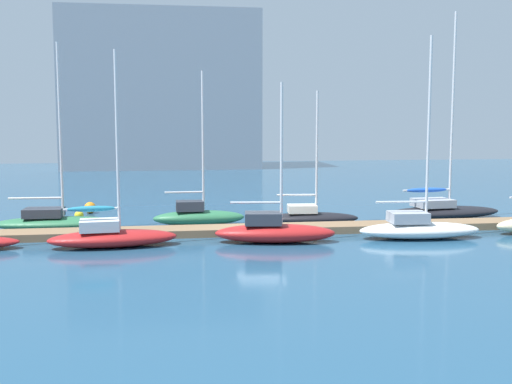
{
  "coord_description": "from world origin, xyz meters",
  "views": [
    {
      "loc": [
        -5.03,
        -32.41,
        5.96
      ],
      "look_at": [
        0.0,
        2.0,
        2.0
      ],
      "focal_mm": 43.44,
      "sensor_mm": 36.0,
      "label": 1
    }
  ],
  "objects_px": {
    "sailboat_3": "(198,215)",
    "sailboat_4": "(274,231)",
    "sailboat_6": "(418,227)",
    "sailboat_5": "(310,216)",
    "mooring_buoy_orange": "(90,208)",
    "sailboat_1": "(55,221)",
    "sailboat_2": "(111,235)",
    "harbor_building_distant": "(162,91)",
    "sailboat_7": "(442,209)",
    "mooring_buoy_yellow": "(79,215)"
  },
  "relations": [
    {
      "from": "sailboat_1",
      "to": "mooring_buoy_orange",
      "type": "bearing_deg",
      "value": 81.3
    },
    {
      "from": "sailboat_3",
      "to": "sailboat_4",
      "type": "bearing_deg",
      "value": -59.38
    },
    {
      "from": "sailboat_1",
      "to": "sailboat_4",
      "type": "bearing_deg",
      "value": -22.83
    },
    {
      "from": "sailboat_1",
      "to": "sailboat_5",
      "type": "height_order",
      "value": "sailboat_1"
    },
    {
      "from": "sailboat_4",
      "to": "mooring_buoy_yellow",
      "type": "distance_m",
      "value": 13.68
    },
    {
      "from": "sailboat_4",
      "to": "sailboat_7",
      "type": "height_order",
      "value": "sailboat_7"
    },
    {
      "from": "sailboat_6",
      "to": "sailboat_3",
      "type": "bearing_deg",
      "value": 155.77
    },
    {
      "from": "sailboat_6",
      "to": "harbor_building_distant",
      "type": "xyz_separation_m",
      "value": [
        -13.15,
        52.47,
        9.3
      ]
    },
    {
      "from": "sailboat_5",
      "to": "mooring_buoy_yellow",
      "type": "height_order",
      "value": "sailboat_5"
    },
    {
      "from": "sailboat_1",
      "to": "sailboat_3",
      "type": "bearing_deg",
      "value": 5.02
    },
    {
      "from": "sailboat_1",
      "to": "sailboat_5",
      "type": "relative_size",
      "value": 1.32
    },
    {
      "from": "sailboat_4",
      "to": "sailboat_5",
      "type": "distance_m",
      "value": 5.92
    },
    {
      "from": "sailboat_4",
      "to": "sailboat_7",
      "type": "distance_m",
      "value": 13.09
    },
    {
      "from": "sailboat_7",
      "to": "harbor_building_distant",
      "type": "relative_size",
      "value": 0.51
    },
    {
      "from": "sailboat_7",
      "to": "mooring_buoy_orange",
      "type": "relative_size",
      "value": 16.73
    },
    {
      "from": "sailboat_2",
      "to": "sailboat_3",
      "type": "height_order",
      "value": "sailboat_2"
    },
    {
      "from": "sailboat_3",
      "to": "sailboat_4",
      "type": "relative_size",
      "value": 1.12
    },
    {
      "from": "sailboat_6",
      "to": "sailboat_7",
      "type": "relative_size",
      "value": 0.82
    },
    {
      "from": "sailboat_3",
      "to": "sailboat_7",
      "type": "distance_m",
      "value": 15.08
    },
    {
      "from": "sailboat_3",
      "to": "sailboat_2",
      "type": "bearing_deg",
      "value": -129.33
    },
    {
      "from": "sailboat_3",
      "to": "mooring_buoy_orange",
      "type": "relative_size",
      "value": 11.77
    },
    {
      "from": "sailboat_1",
      "to": "sailboat_6",
      "type": "bearing_deg",
      "value": -13.78
    },
    {
      "from": "harbor_building_distant",
      "to": "mooring_buoy_orange",
      "type": "bearing_deg",
      "value": -96.32
    },
    {
      "from": "sailboat_2",
      "to": "sailboat_5",
      "type": "xyz_separation_m",
      "value": [
        10.95,
        5.03,
        -0.09
      ]
    },
    {
      "from": "sailboat_4",
      "to": "sailboat_7",
      "type": "relative_size",
      "value": 0.63
    },
    {
      "from": "sailboat_3",
      "to": "sailboat_6",
      "type": "height_order",
      "value": "sailboat_6"
    },
    {
      "from": "sailboat_3",
      "to": "mooring_buoy_yellow",
      "type": "height_order",
      "value": "sailboat_3"
    },
    {
      "from": "sailboat_3",
      "to": "sailboat_4",
      "type": "distance_m",
      "value": 6.6
    },
    {
      "from": "sailboat_3",
      "to": "harbor_building_distant",
      "type": "relative_size",
      "value": 0.36
    },
    {
      "from": "sailboat_3",
      "to": "harbor_building_distant",
      "type": "xyz_separation_m",
      "value": [
        -2.18,
        46.8,
        9.28
      ]
    },
    {
      "from": "sailboat_3",
      "to": "sailboat_5",
      "type": "xyz_separation_m",
      "value": [
        6.51,
        -0.56,
        -0.11
      ]
    },
    {
      "from": "sailboat_3",
      "to": "sailboat_6",
      "type": "distance_m",
      "value": 12.35
    },
    {
      "from": "sailboat_2",
      "to": "mooring_buoy_yellow",
      "type": "height_order",
      "value": "sailboat_2"
    },
    {
      "from": "mooring_buoy_orange",
      "to": "mooring_buoy_yellow",
      "type": "bearing_deg",
      "value": -97.63
    },
    {
      "from": "sailboat_2",
      "to": "mooring_buoy_orange",
      "type": "bearing_deg",
      "value": 96.29
    },
    {
      "from": "sailboat_3",
      "to": "sailboat_1",
      "type": "bearing_deg",
      "value": -177.58
    },
    {
      "from": "sailboat_4",
      "to": "mooring_buoy_yellow",
      "type": "relative_size",
      "value": 14.32
    },
    {
      "from": "sailboat_2",
      "to": "sailboat_4",
      "type": "relative_size",
      "value": 1.18
    },
    {
      "from": "sailboat_5",
      "to": "mooring_buoy_orange",
      "type": "bearing_deg",
      "value": 159.67
    },
    {
      "from": "sailboat_4",
      "to": "harbor_building_distant",
      "type": "distance_m",
      "value": 53.53
    },
    {
      "from": "sailboat_5",
      "to": "sailboat_6",
      "type": "relative_size",
      "value": 0.76
    },
    {
      "from": "sailboat_6",
      "to": "sailboat_4",
      "type": "bearing_deg",
      "value": -177.26
    },
    {
      "from": "sailboat_4",
      "to": "sailboat_7",
      "type": "bearing_deg",
      "value": 34.72
    },
    {
      "from": "harbor_building_distant",
      "to": "sailboat_4",
      "type": "bearing_deg",
      "value": -83.87
    },
    {
      "from": "sailboat_5",
      "to": "mooring_buoy_orange",
      "type": "relative_size",
      "value": 10.31
    },
    {
      "from": "mooring_buoy_orange",
      "to": "harbor_building_distant",
      "type": "xyz_separation_m",
      "value": [
        4.55,
        41.07,
        9.5
      ]
    },
    {
      "from": "sailboat_2",
      "to": "harbor_building_distant",
      "type": "bearing_deg",
      "value": 82.35
    },
    {
      "from": "sailboat_2",
      "to": "sailboat_7",
      "type": "distance_m",
      "value": 20.41
    },
    {
      "from": "sailboat_5",
      "to": "harbor_building_distant",
      "type": "distance_m",
      "value": 49.06
    },
    {
      "from": "mooring_buoy_orange",
      "to": "harbor_building_distant",
      "type": "height_order",
      "value": "harbor_building_distant"
    }
  ]
}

